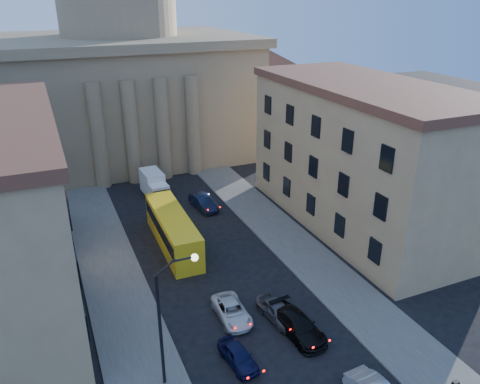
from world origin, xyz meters
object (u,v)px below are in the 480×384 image
object	(u,v)px
car_left_near	(238,356)
city_bus	(173,229)
street_lamp	(168,313)
box_truck	(154,186)

from	to	relation	value
car_left_near	city_bus	world-z (taller)	city_bus
street_lamp	car_left_near	xyz separation A→B (m)	(4.37, -0.20, -4.66)
car_left_near	street_lamp	bearing A→B (deg)	170.54
city_bus	box_truck	distance (m)	12.35
street_lamp	city_bus	world-z (taller)	street_lamp
city_bus	box_truck	bearing A→B (deg)	85.59
city_bus	street_lamp	bearing A→B (deg)	-104.90
street_lamp	city_bus	distance (m)	17.68
street_lamp	box_truck	world-z (taller)	street_lamp
box_truck	city_bus	bearing A→B (deg)	-99.06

